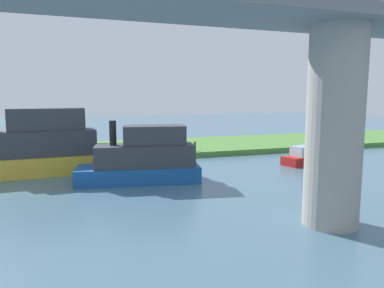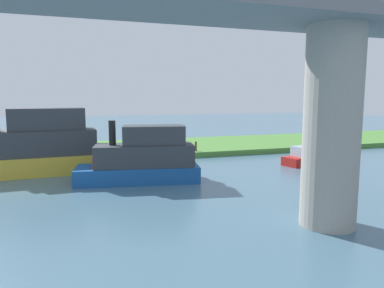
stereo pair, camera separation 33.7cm
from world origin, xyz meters
The scene contains 11 objects.
ground_plane centered at (0.00, 0.00, 0.00)m, with size 160.00×160.00×0.00m, color #476B7F.
grassy_bank centered at (0.00, -6.00, 0.25)m, with size 80.00×12.00×0.50m, color #4C8438.
bridge_pylon centered at (-3.02, 18.26, 4.24)m, with size 2.36×2.36×8.47m, color #9E998E.
bridge_span centered at (-3.02, 18.24, 8.97)m, with size 55.96×4.30×3.25m.
person_on_bank centered at (-1.17, -2.36, 1.20)m, with size 0.50×0.50×1.39m.
mooring_post centered at (-3.55, -0.88, 0.95)m, with size 0.20×0.20×0.90m, color brown.
motorboat_red centered at (10.11, 2.71, 1.94)m, with size 10.36×3.82×5.23m.
houseboat_blue centered at (3.14, 7.66, 1.51)m, with size 8.30×3.98×4.07m.
motorboat_white centered at (-11.00, 5.91, 0.55)m, with size 4.90×2.67×1.55m.
pontoon_yellow centered at (2.39, 4.36, 0.55)m, with size 4.69×1.80×1.55m.
marker_buoy centered at (-10.53, 10.55, 0.25)m, with size 0.50×0.50×0.50m, color orange.
Camera 1 is at (7.66, 30.55, 5.55)m, focal length 33.40 mm.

